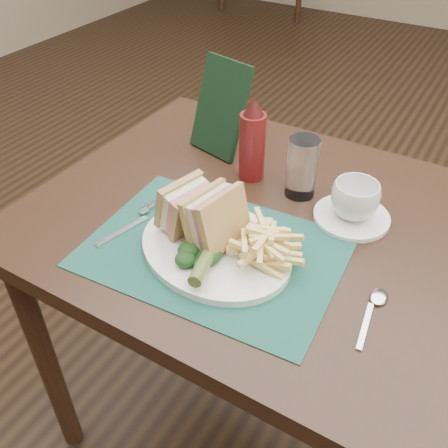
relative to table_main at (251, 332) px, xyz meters
The scene contains 16 objects.
floor 0.62m from the table_main, 90.00° to the left, with size 7.00×7.00×0.00m, color black.
table_main is the anchor object (origin of this frame).
placemat 0.40m from the table_main, 95.94° to the right, with size 0.46×0.33×0.00m, color #174A3D.
plate 0.41m from the table_main, 93.89° to the right, with size 0.30×0.24×0.01m, color white, non-canonical shape.
sandwich_half_a 0.47m from the table_main, 130.07° to the right, with size 0.06×0.10×0.09m, color tan, non-canonical shape.
sandwich_half_b 0.47m from the table_main, 104.77° to the right, with size 0.06×0.11×0.10m, color tan, non-canonical shape.
kale_garnish 0.45m from the table_main, 93.61° to the right, with size 0.11×0.08×0.03m, color black, non-canonical shape.
pickle_spear 0.46m from the table_main, 88.01° to the right, with size 0.02×0.02×0.12m, color #4C6225.
fries_pile 0.45m from the table_main, 61.58° to the right, with size 0.18×0.20×0.06m, color #FBDB7D, non-canonical shape.
fork 0.46m from the table_main, 140.58° to the right, with size 0.03×0.17×0.01m, color silver, non-canonical shape.
spoon 0.50m from the table_main, 27.95° to the right, with size 0.03×0.15×0.01m, color silver, non-canonical shape.
saucer 0.42m from the table_main, 24.61° to the left, with size 0.15×0.15×0.01m, color white.
coffee_cup 0.46m from the table_main, 24.61° to the left, with size 0.09×0.09×0.07m, color white.
drinking_glass 0.45m from the table_main, 67.28° to the left, with size 0.06×0.06×0.13m, color white.
ketchup_bottle 0.49m from the table_main, 124.42° to the left, with size 0.06×0.06×0.19m, color #5D1010, non-canonical shape.
check_presenter 0.55m from the table_main, 137.32° to the left, with size 0.13×0.01×0.22m, color black.
Camera 1 is at (0.35, -1.22, 1.36)m, focal length 40.00 mm.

